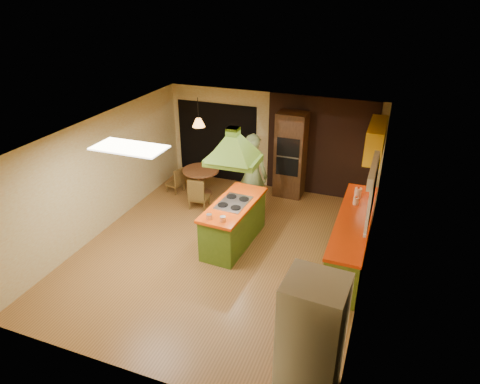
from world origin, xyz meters
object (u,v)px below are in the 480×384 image
at_px(refrigerator, 311,340).
at_px(canister_large, 358,193).
at_px(dining_table, 201,177).
at_px(kitchen_island, 234,223).
at_px(man, 252,175).
at_px(wall_oven, 291,155).

xyz_separation_m(refrigerator, canister_large, (0.06, 4.16, 0.12)).
distance_m(dining_table, canister_large, 3.98).
height_order(kitchen_island, man, man).
relative_size(wall_oven, dining_table, 2.35).
relative_size(man, canister_large, 9.31).
bearing_deg(man, wall_oven, -108.28).
bearing_deg(man, canister_large, -179.79).
bearing_deg(wall_oven, dining_table, -157.63).
xyz_separation_m(kitchen_island, refrigerator, (2.22, -3.02, 0.43)).
distance_m(wall_oven, dining_table, 2.31).
bearing_deg(canister_large, wall_oven, 140.74).
bearing_deg(refrigerator, dining_table, 131.97).
bearing_deg(refrigerator, man, 121.50).
height_order(kitchen_island, wall_oven, wall_oven).
xyz_separation_m(wall_oven, dining_table, (-2.09, -0.80, -0.59)).
bearing_deg(wall_oven, canister_large, -37.82).
relative_size(refrigerator, wall_oven, 0.84).
bearing_deg(dining_table, canister_large, -9.86).
relative_size(kitchen_island, man, 0.96).
height_order(refrigerator, wall_oven, wall_oven).
xyz_separation_m(man, refrigerator, (2.27, -4.30, -0.09)).
relative_size(kitchen_island, wall_oven, 0.89).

